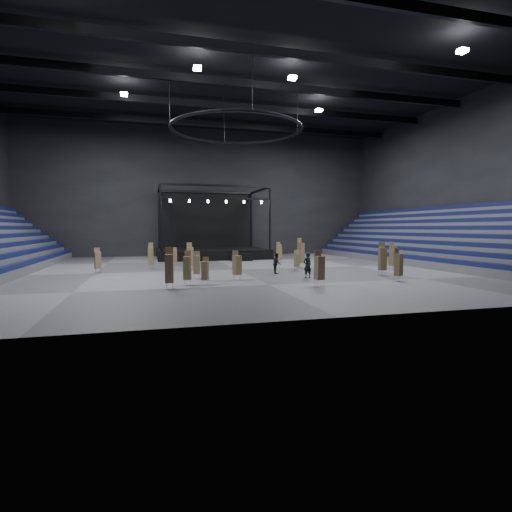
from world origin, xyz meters
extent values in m
plane|color=#57575A|center=(0.00, 0.00, 0.00)|extent=(50.00, 50.00, 0.00)
cube|color=black|center=(0.00, 0.00, 18.00)|extent=(50.00, 42.00, 0.20)
cube|color=black|center=(0.00, 21.00, 9.00)|extent=(50.00, 0.20, 18.00)
cube|color=black|center=(0.00, -21.00, 9.00)|extent=(50.00, 0.20, 18.00)
cube|color=black|center=(25.00, 0.00, 9.00)|extent=(0.20, 42.00, 18.00)
cube|color=#0E123F|center=(-18.12, 0.00, 0.95)|extent=(0.59, 40.00, 0.40)
cube|color=#0E123F|center=(-19.02, 0.00, 1.70)|extent=(0.59, 40.00, 0.40)
cube|color=#515154|center=(21.40, 0.00, 0.38)|extent=(7.20, 40.00, 0.75)
cube|color=#0E123F|center=(18.12, 0.00, 0.95)|extent=(0.59, 40.00, 0.40)
cube|color=#515154|center=(21.85, 0.00, 0.75)|extent=(6.30, 40.00, 1.50)
cube|color=#0E123F|center=(19.02, 0.00, 1.70)|extent=(0.59, 40.00, 0.40)
cube|color=#515154|center=(22.30, 0.00, 1.12)|extent=(5.40, 40.00, 2.25)
cube|color=#0E123F|center=(19.91, 0.00, 2.45)|extent=(0.59, 40.00, 0.40)
cube|color=#515154|center=(22.75, 0.00, 1.50)|extent=(4.50, 40.00, 3.00)
cube|color=#0E123F|center=(20.82, 0.00, 3.20)|extent=(0.59, 40.00, 0.40)
cube|color=#515154|center=(23.20, 0.00, 1.88)|extent=(3.60, 40.00, 3.75)
cube|color=#0E123F|center=(21.71, 0.00, 3.95)|extent=(0.59, 40.00, 0.40)
cube|color=#515154|center=(23.65, 0.00, 2.25)|extent=(2.70, 40.00, 4.50)
cube|color=#0E123F|center=(22.61, 0.00, 4.70)|extent=(0.59, 40.00, 0.40)
cube|color=#515154|center=(24.10, 0.00, 2.62)|extent=(1.80, 40.00, 5.25)
cube|color=#0E123F|center=(23.52, 0.00, 5.45)|extent=(0.59, 40.00, 0.40)
cube|color=#515154|center=(24.55, 0.00, 3.00)|extent=(0.90, 40.00, 6.00)
cube|color=#0E123F|center=(24.41, 0.00, 6.20)|extent=(0.59, 40.00, 0.40)
cube|color=black|center=(0.00, 15.50, 0.60)|extent=(14.00, 10.00, 1.20)
cube|color=black|center=(0.00, 20.30, 5.20)|extent=(13.30, 0.30, 8.00)
cylinder|color=black|center=(-6.60, 10.90, 5.10)|extent=(0.24, 0.24, 7.80)
cylinder|color=black|center=(-6.60, 20.10, 5.10)|extent=(0.24, 0.24, 7.80)
cylinder|color=black|center=(6.60, 10.90, 5.10)|extent=(0.24, 0.24, 7.80)
cylinder|color=black|center=(6.60, 20.10, 5.10)|extent=(0.24, 0.24, 7.80)
cube|color=black|center=(0.00, 10.90, 9.00)|extent=(13.40, 0.25, 0.25)
cube|color=black|center=(0.00, 20.10, 9.00)|extent=(13.40, 0.25, 0.25)
cube|color=black|center=(0.00, 10.90, 7.50)|extent=(13.40, 0.20, 0.20)
cylinder|color=white|center=(-5.50, 10.90, 7.10)|extent=(0.24, 0.24, 0.35)
cylinder|color=white|center=(-3.30, 10.90, 7.10)|extent=(0.24, 0.24, 0.35)
cylinder|color=white|center=(-1.10, 10.90, 7.10)|extent=(0.24, 0.24, 0.35)
cylinder|color=white|center=(1.10, 10.90, 7.10)|extent=(0.24, 0.24, 0.35)
cylinder|color=white|center=(3.30, 10.90, 7.10)|extent=(0.24, 0.24, 0.35)
cylinder|color=white|center=(5.50, 10.90, 7.10)|extent=(0.24, 0.24, 0.35)
torus|color=black|center=(0.00, 0.00, 13.00)|extent=(12.30, 12.30, 0.30)
cylinder|color=black|center=(6.00, 0.00, 15.50)|extent=(0.04, 0.04, 5.00)
cylinder|color=black|center=(0.00, 6.00, 15.50)|extent=(0.04, 0.04, 5.00)
cylinder|color=black|center=(-6.00, 0.00, 15.50)|extent=(0.04, 0.04, 5.00)
cylinder|color=black|center=(0.00, -6.00, 15.50)|extent=(0.04, 0.04, 5.00)
cube|color=black|center=(0.00, -7.00, 17.20)|extent=(49.00, 0.35, 0.70)
cube|color=black|center=(0.00, 0.00, 17.20)|extent=(49.00, 0.35, 0.70)
cube|color=black|center=(0.00, 7.00, 17.20)|extent=(49.00, 0.35, 0.70)
cube|color=black|center=(0.00, 15.00, 17.20)|extent=(49.00, 0.35, 0.70)
cube|color=white|center=(14.00, -12.00, 16.60)|extent=(0.60, 0.60, 0.25)
cube|color=white|center=(-10.00, 4.00, 16.60)|extent=(0.60, 0.60, 0.25)
cube|color=white|center=(10.00, 4.00, 16.60)|extent=(0.60, 0.60, 0.25)
cube|color=white|center=(-4.00, -4.00, 16.60)|extent=(0.60, 0.60, 0.25)
cube|color=white|center=(4.00, -4.00, 16.60)|extent=(0.60, 0.60, 0.25)
cube|color=black|center=(-3.58, 8.77, 0.42)|extent=(1.39, 0.94, 0.85)
cube|color=black|center=(2.13, 9.58, 0.46)|extent=(1.39, 0.71, 0.92)
cube|color=black|center=(3.29, 9.42, 0.45)|extent=(1.39, 0.76, 0.90)
cylinder|color=silver|center=(-1.82, -7.81, 0.22)|extent=(0.03, 0.03, 0.44)
cylinder|color=silver|center=(-1.82, -7.40, 0.22)|extent=(0.03, 0.03, 0.44)
cylinder|color=silver|center=(-1.41, -7.81, 0.22)|extent=(0.03, 0.03, 0.44)
cylinder|color=silver|center=(-1.41, -7.40, 0.22)|extent=(0.03, 0.03, 0.44)
cube|color=#9E8257|center=(-1.61, -7.61, 1.16)|extent=(0.70, 0.70, 1.44)
cube|color=#9E8257|center=(-1.70, -7.41, 1.83)|extent=(0.48, 0.27, 0.79)
cylinder|color=silver|center=(6.49, 0.36, 0.22)|extent=(0.03, 0.03, 0.44)
cylinder|color=silver|center=(6.49, 0.78, 0.22)|extent=(0.03, 0.03, 0.44)
cylinder|color=silver|center=(6.91, 0.36, 0.22)|extent=(0.03, 0.03, 0.44)
cylinder|color=silver|center=(6.91, 0.78, 0.22)|extent=(0.03, 0.03, 0.44)
cube|color=#9E8257|center=(6.70, 0.57, 1.44)|extent=(0.70, 0.70, 1.99)
cube|color=#9E8257|center=(6.61, 0.78, 2.38)|extent=(0.50, 0.26, 1.09)
cylinder|color=silver|center=(-8.02, 2.51, 0.20)|extent=(0.03, 0.03, 0.39)
cylinder|color=silver|center=(-8.02, 2.89, 0.20)|extent=(0.03, 0.03, 0.39)
cylinder|color=silver|center=(-7.64, 2.51, 0.20)|extent=(0.03, 0.03, 0.39)
cylinder|color=silver|center=(-7.64, 2.89, 0.20)|extent=(0.03, 0.03, 0.39)
cube|color=#9E8257|center=(-7.83, 2.70, 1.25)|extent=(0.54, 0.54, 1.72)
cube|color=#9E8257|center=(-7.80, 2.89, 2.07)|extent=(0.46, 0.12, 0.95)
cylinder|color=silver|center=(-4.65, -6.27, 0.20)|extent=(0.03, 0.03, 0.40)
cylinder|color=silver|center=(-4.65, -5.89, 0.20)|extent=(0.03, 0.03, 0.40)
cylinder|color=silver|center=(-4.27, -6.27, 0.20)|extent=(0.03, 0.03, 0.40)
cylinder|color=silver|center=(-4.27, -5.89, 0.20)|extent=(0.03, 0.03, 0.40)
cube|color=#9E8257|center=(-4.46, -6.08, 1.10)|extent=(0.58, 0.58, 1.41)
cube|color=#9E8257|center=(-4.41, -5.89, 1.75)|extent=(0.46, 0.18, 0.77)
cylinder|color=silver|center=(2.89, -12.21, 0.22)|extent=(0.03, 0.03, 0.45)
cylinder|color=silver|center=(2.89, -11.79, 0.22)|extent=(0.03, 0.03, 0.45)
cylinder|color=silver|center=(3.32, -12.21, 0.22)|extent=(0.03, 0.03, 0.45)
cylinder|color=silver|center=(3.32, -11.79, 0.22)|extent=(0.03, 0.03, 0.45)
cube|color=#9E8257|center=(3.11, -12.00, 1.24)|extent=(0.61, 0.61, 1.59)
cube|color=#9E8257|center=(3.07, -11.78, 1.99)|extent=(0.52, 0.14, 0.87)
cylinder|color=silver|center=(9.67, -11.25, 0.20)|extent=(0.03, 0.03, 0.39)
cylinder|color=silver|center=(9.67, -10.88, 0.20)|extent=(0.03, 0.03, 0.39)
cylinder|color=silver|center=(10.05, -11.25, 0.20)|extent=(0.03, 0.03, 0.39)
cylinder|color=silver|center=(10.05, -10.88, 0.20)|extent=(0.03, 0.03, 0.39)
cube|color=#9E8257|center=(9.86, -11.06, 1.21)|extent=(0.61, 0.61, 1.62)
cube|color=#9E8257|center=(9.79, -10.88, 1.97)|extent=(0.45, 0.22, 0.89)
cylinder|color=silver|center=(13.80, -4.40, 0.21)|extent=(0.03, 0.03, 0.42)
cylinder|color=silver|center=(13.80, -4.00, 0.21)|extent=(0.03, 0.03, 0.42)
cylinder|color=silver|center=(14.20, -4.40, 0.21)|extent=(0.03, 0.03, 0.42)
cylinder|color=silver|center=(14.20, -4.00, 0.21)|extent=(0.03, 0.03, 0.42)
cube|color=#9E8257|center=(14.00, -4.20, 1.32)|extent=(0.63, 0.63, 1.80)
cube|color=#9E8257|center=(13.94, -4.00, 2.17)|extent=(0.48, 0.20, 0.99)
cylinder|color=silver|center=(5.02, -2.42, 0.19)|extent=(0.03, 0.03, 0.37)
cylinder|color=silver|center=(5.02, -2.07, 0.19)|extent=(0.03, 0.03, 0.37)
cylinder|color=silver|center=(5.38, -2.42, 0.19)|extent=(0.03, 0.03, 0.37)
cylinder|color=silver|center=(5.38, -2.07, 0.19)|extent=(0.03, 0.03, 0.37)
cube|color=#9E8257|center=(5.20, -2.24, 0.99)|extent=(0.47, 0.47, 1.24)
cube|color=#9E8257|center=(5.21, -2.06, 1.56)|extent=(0.43, 0.08, 0.68)
cylinder|color=silver|center=(-5.54, 5.88, 0.19)|extent=(0.03, 0.03, 0.38)
cylinder|color=silver|center=(-5.54, 6.23, 0.19)|extent=(0.03, 0.03, 0.38)
cylinder|color=silver|center=(-5.19, 5.88, 0.19)|extent=(0.03, 0.03, 0.38)
cylinder|color=silver|center=(-5.19, 6.23, 0.19)|extent=(0.03, 0.03, 0.38)
cube|color=#9E8257|center=(-5.36, 6.05, 0.99)|extent=(0.46, 0.46, 1.23)
cube|color=#9E8257|center=(-5.37, 6.24, 1.56)|extent=(0.43, 0.06, 0.68)
cylinder|color=silver|center=(-4.53, 0.04, 0.21)|extent=(0.03, 0.03, 0.42)
cylinder|color=silver|center=(-4.53, 0.44, 0.21)|extent=(0.03, 0.03, 0.42)
cylinder|color=silver|center=(-4.13, 0.04, 0.21)|extent=(0.03, 0.03, 0.42)
cylinder|color=silver|center=(-4.13, 0.44, 0.21)|extent=(0.03, 0.03, 0.42)
cube|color=#9E8257|center=(-4.33, 0.24, 1.29)|extent=(0.60, 0.60, 1.74)
cube|color=#9E8257|center=(-4.37, 0.45, 2.11)|extent=(0.49, 0.16, 0.96)
cylinder|color=silver|center=(-4.44, -9.65, 0.18)|extent=(0.03, 0.03, 0.36)
cylinder|color=silver|center=(-4.44, -9.31, 0.18)|extent=(0.03, 0.03, 0.36)
cylinder|color=silver|center=(-4.11, -9.65, 0.18)|extent=(0.03, 0.03, 0.36)
cylinder|color=silver|center=(-4.11, -9.31, 0.18)|extent=(0.03, 0.03, 0.36)
cube|color=#9E8257|center=(-4.27, -9.48, 0.99)|extent=(0.56, 0.56, 1.28)
cube|color=#9E8257|center=(-4.20, -9.32, 1.58)|extent=(0.40, 0.21, 0.70)
cylinder|color=silver|center=(5.59, 4.75, 0.18)|extent=(0.03, 0.03, 0.37)
cylinder|color=silver|center=(5.59, 5.10, 0.18)|extent=(0.03, 0.03, 0.37)
cylinder|color=silver|center=(5.94, 4.75, 0.18)|extent=(0.03, 0.03, 0.37)
cylinder|color=silver|center=(5.94, 5.10, 0.18)|extent=(0.03, 0.03, 0.37)
cube|color=#9E8257|center=(5.77, 4.92, 1.18)|extent=(0.54, 0.54, 1.63)
cube|color=#9E8257|center=(5.81, 5.10, 1.95)|extent=(0.42, 0.16, 0.90)
cylinder|color=silver|center=(-12.48, -0.08, 0.20)|extent=(0.03, 0.03, 0.41)
cylinder|color=silver|center=(-12.48, 0.31, 0.20)|extent=(0.03, 0.03, 0.41)
cylinder|color=silver|center=(-12.09, -0.08, 0.20)|extent=(0.03, 0.03, 0.41)
cylinder|color=silver|center=(-12.09, 0.31, 0.20)|extent=(0.03, 0.03, 0.41)
cube|color=#9E8257|center=(-12.29, 0.12, 1.14)|extent=(0.62, 0.62, 1.46)
cube|color=#9E8257|center=(-12.35, 0.31, 1.82)|extent=(0.46, 0.21, 0.80)
cylinder|color=silver|center=(6.27, 6.20, 0.17)|extent=(0.03, 0.03, 0.35)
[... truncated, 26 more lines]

